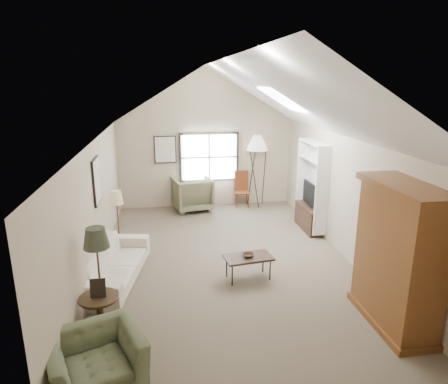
{
  "coord_description": "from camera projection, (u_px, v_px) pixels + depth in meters",
  "views": [
    {
      "loc": [
        -1.17,
        -7.35,
        3.61
      ],
      "look_at": [
        0.0,
        0.4,
        1.4
      ],
      "focal_mm": 32.0,
      "sensor_mm": 36.0,
      "label": 1
    }
  ],
  "objects": [
    {
      "name": "room_shell",
      "position": [
        227.0,
        103.0,
        7.27
      ],
      "size": [
        5.01,
        8.01,
        4.0
      ],
      "color": "brown",
      "rests_on": "ground"
    },
    {
      "name": "window",
      "position": [
        209.0,
        157.0,
        11.53
      ],
      "size": [
        1.72,
        0.08,
        1.42
      ],
      "primitive_type": "cube",
      "color": "black",
      "rests_on": "room_shell"
    },
    {
      "name": "skylight",
      "position": [
        282.0,
        99.0,
        8.31
      ],
      "size": [
        0.8,
        1.2,
        0.52
      ],
      "primitive_type": null,
      "color": "white",
      "rests_on": "room_shell"
    },
    {
      "name": "wall_art",
      "position": [
        134.0,
        164.0,
        9.25
      ],
      "size": [
        1.97,
        3.71,
        0.88
      ],
      "color": "black",
      "rests_on": "room_shell"
    },
    {
      "name": "armoire",
      "position": [
        398.0,
        257.0,
        5.87
      ],
      "size": [
        0.6,
        1.5,
        2.2
      ],
      "primitive_type": "cube",
      "color": "brown",
      "rests_on": "ground"
    },
    {
      "name": "tv_alcove",
      "position": [
        312.0,
        185.0,
        9.69
      ],
      "size": [
        0.32,
        1.3,
        2.1
      ],
      "primitive_type": "cube",
      "color": "white",
      "rests_on": "ground"
    },
    {
      "name": "media_console",
      "position": [
        309.0,
        218.0,
        9.91
      ],
      "size": [
        0.34,
        1.18,
        0.6
      ],
      "primitive_type": "cube",
      "color": "#382316",
      "rests_on": "ground"
    },
    {
      "name": "tv_panel",
      "position": [
        310.0,
        194.0,
        9.75
      ],
      "size": [
        0.05,
        0.9,
        0.55
      ],
      "primitive_type": "cube",
      "color": "black",
      "rests_on": "media_console"
    },
    {
      "name": "sofa",
      "position": [
        113.0,
        263.0,
        7.38
      ],
      "size": [
        1.29,
        2.41,
        0.67
      ],
      "primitive_type": "imported",
      "rotation": [
        0.0,
        0.0,
        1.39
      ],
      "color": "white",
      "rests_on": "ground"
    },
    {
      "name": "armchair_near",
      "position": [
        96.0,
        363.0,
        4.76
      ],
      "size": [
        1.35,
        1.27,
        0.7
      ],
      "primitive_type": "imported",
      "rotation": [
        0.0,
        0.0,
        0.37
      ],
      "color": "#555F42",
      "rests_on": "ground"
    },
    {
      "name": "armchair_far",
      "position": [
        192.0,
        194.0,
        11.36
      ],
      "size": [
        1.21,
        1.23,
        0.95
      ],
      "primitive_type": "imported",
      "rotation": [
        0.0,
        0.0,
        3.35
      ],
      "color": "#5B5D41",
      "rests_on": "ground"
    },
    {
      "name": "coffee_table",
      "position": [
        248.0,
        267.0,
        7.46
      ],
      "size": [
        0.94,
        0.61,
        0.45
      ],
      "primitive_type": "cube",
      "rotation": [
        0.0,
        0.0,
        0.14
      ],
      "color": "#341E15",
      "rests_on": "ground"
    },
    {
      "name": "bowl",
      "position": [
        248.0,
        255.0,
        7.39
      ],
      "size": [
        0.24,
        0.24,
        0.05
      ],
      "primitive_type": "imported",
      "rotation": [
        0.0,
        0.0,
        0.14
      ],
      "color": "#322214",
      "rests_on": "coffee_table"
    },
    {
      "name": "side_table",
      "position": [
        100.0,
        314.0,
        5.87
      ],
      "size": [
        0.67,
        0.67,
        0.57
      ],
      "primitive_type": "cylinder",
      "rotation": [
        0.0,
        0.0,
        -0.18
      ],
      "color": "#362816",
      "rests_on": "ground"
    },
    {
      "name": "side_chair",
      "position": [
        242.0,
        189.0,
        11.67
      ],
      "size": [
        0.43,
        0.43,
        1.04
      ],
      "primitive_type": "cube",
      "rotation": [
        0.0,
        0.0,
        -0.07
      ],
      "color": "brown",
      "rests_on": "ground"
    },
    {
      "name": "tripod_lamp",
      "position": [
        257.0,
        171.0,
        11.58
      ],
      "size": [
        0.74,
        0.74,
        2.13
      ],
      "primitive_type": null,
      "rotation": [
        0.0,
        0.0,
        0.21
      ],
      "color": "silver",
      "rests_on": "ground"
    },
    {
      "name": "dark_lamp",
      "position": [
        99.0,
        276.0,
        5.92
      ],
      "size": [
        0.44,
        0.44,
        1.59
      ],
      "primitive_type": null,
      "rotation": [
        0.0,
        0.0,
        -0.18
      ],
      "color": "#26291D",
      "rests_on": "ground"
    },
    {
      "name": "tan_lamp",
      "position": [
        118.0,
        222.0,
        8.42
      ],
      "size": [
        0.33,
        0.33,
        1.43
      ],
      "primitive_type": null,
      "rotation": [
        0.0,
        0.0,
        -0.18
      ],
      "color": "tan",
      "rests_on": "ground"
    }
  ]
}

